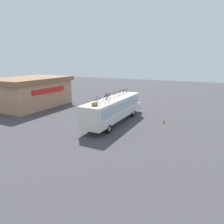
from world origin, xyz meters
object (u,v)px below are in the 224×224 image
at_px(rooftop_bicycle_1, 98,101).
at_px(bus, 114,108).
at_px(rooftop_bicycle_3, 108,96).
at_px(traffic_cone, 164,121).
at_px(rooftop_bicycle_5, 121,92).
at_px(rooftop_bicycle_4, 116,94).
at_px(luggage_bag_1, 95,104).
at_px(rooftop_bicycle_2, 107,99).
at_px(rooftop_bicycle_6, 125,90).

bearing_deg(rooftop_bicycle_1, bus, 2.77).
bearing_deg(rooftop_bicycle_3, bus, -25.52).
xyz_separation_m(bus, traffic_cone, (2.59, -5.72, -1.60)).
height_order(rooftop_bicycle_1, rooftop_bicycle_5, rooftop_bicycle_1).
relative_size(rooftop_bicycle_3, rooftop_bicycle_4, 0.97).
bearing_deg(luggage_bag_1, rooftop_bicycle_2, -4.07).
bearing_deg(bus, rooftop_bicycle_5, 4.81).
height_order(bus, rooftop_bicycle_6, rooftop_bicycle_6).
relative_size(rooftop_bicycle_2, traffic_cone, 3.07).
relative_size(rooftop_bicycle_5, rooftop_bicycle_6, 1.03).
bearing_deg(rooftop_bicycle_3, rooftop_bicycle_5, -3.15).
xyz_separation_m(rooftop_bicycle_1, traffic_cone, (6.93, -5.51, -3.26)).
height_order(rooftop_bicycle_2, rooftop_bicycle_5, rooftop_bicycle_2).
xyz_separation_m(rooftop_bicycle_3, traffic_cone, (3.45, -6.13, -3.25)).
xyz_separation_m(rooftop_bicycle_2, rooftop_bicycle_3, (1.75, 0.76, -0.03)).
bearing_deg(traffic_cone, rooftop_bicycle_4, 106.82).
relative_size(rooftop_bicycle_5, traffic_cone, 3.10).
xyz_separation_m(luggage_bag_1, rooftop_bicycle_5, (7.59, 0.40, 0.18)).
bearing_deg(rooftop_bicycle_6, traffic_cone, -106.28).
bearing_deg(traffic_cone, rooftop_bicycle_3, 119.39).
bearing_deg(rooftop_bicycle_4, rooftop_bicycle_6, 3.69).
height_order(rooftop_bicycle_3, traffic_cone, rooftop_bicycle_3).
bearing_deg(luggage_bag_1, bus, 2.11).
bearing_deg(rooftop_bicycle_6, luggage_bag_1, -176.66).
bearing_deg(rooftop_bicycle_3, rooftop_bicycle_4, -9.46).
distance_m(luggage_bag_1, rooftop_bicycle_5, 7.60).
height_order(bus, luggage_bag_1, luggage_bag_1).
relative_size(bus, rooftop_bicycle_5, 7.58).
bearing_deg(rooftop_bicycle_3, rooftop_bicycle_6, -0.58).
xyz_separation_m(rooftop_bicycle_1, rooftop_bicycle_4, (5.16, 0.34, -0.02)).
height_order(luggage_bag_1, rooftop_bicycle_4, rooftop_bicycle_4).
bearing_deg(traffic_cone, rooftop_bicycle_1, 141.54).
distance_m(luggage_bag_1, traffic_cone, 9.84).
distance_m(rooftop_bicycle_2, rooftop_bicycle_4, 3.47).
relative_size(rooftop_bicycle_1, rooftop_bicycle_5, 0.97).
distance_m(rooftop_bicycle_3, traffic_cone, 7.75).
relative_size(rooftop_bicycle_2, rooftop_bicycle_6, 1.03).
distance_m(luggage_bag_1, rooftop_bicycle_4, 5.79).
bearing_deg(luggage_bag_1, rooftop_bicycle_3, 8.30).
bearing_deg(bus, rooftop_bicycle_4, 9.23).
bearing_deg(luggage_bag_1, rooftop_bicycle_6, 3.34).
bearing_deg(luggage_bag_1, rooftop_bicycle_5, 3.05).
xyz_separation_m(rooftop_bicycle_3, rooftop_bicycle_4, (1.68, -0.28, -0.01)).
relative_size(rooftop_bicycle_4, rooftop_bicycle_6, 1.02).
xyz_separation_m(bus, rooftop_bicycle_3, (-0.87, 0.41, 1.64)).
bearing_deg(rooftop_bicycle_5, bus, -175.19).
height_order(rooftop_bicycle_4, rooftop_bicycle_6, rooftop_bicycle_6).
bearing_deg(rooftop_bicycle_2, bus, 7.60).
bearing_deg(traffic_cone, rooftop_bicycle_6, 73.72).
xyz_separation_m(rooftop_bicycle_5, traffic_cone, (-0.04, -5.94, -3.24)).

